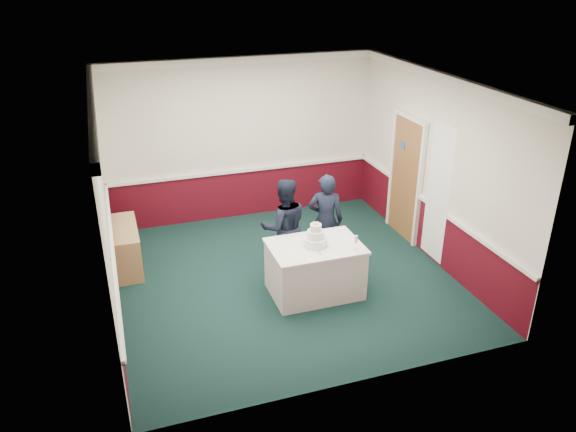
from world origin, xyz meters
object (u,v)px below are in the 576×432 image
object	(u,v)px
sideboard	(126,247)
wedding_cake	(316,238)
cake_table	(315,269)
cake_knife	(319,252)
person_woman	(326,220)
person_man	(284,227)
champagne_flute	(356,240)

from	to	relation	value
sideboard	wedding_cake	xyz separation A→B (m)	(2.56, -1.67, 0.55)
cake_table	wedding_cake	xyz separation A→B (m)	(0.00, 0.00, 0.50)
cake_table	cake_knife	world-z (taller)	cake_knife
wedding_cake	person_woman	distance (m)	0.94
person_woman	wedding_cake	bearing A→B (deg)	81.85
cake_table	wedding_cake	distance (m)	0.50
cake_table	person_woman	distance (m)	1.00
wedding_cake	person_man	size ratio (longest dim) A/B	0.23
sideboard	cake_table	bearing A→B (deg)	-33.00
cake_table	champagne_flute	bearing A→B (deg)	-29.25
wedding_cake	cake_knife	xyz separation A→B (m)	(-0.03, -0.20, -0.11)
cake_knife	champagne_flute	bearing A→B (deg)	-7.73
champagne_flute	person_woman	distance (m)	1.09
champagne_flute	person_woman	size ratio (longest dim) A/B	0.13
sideboard	wedding_cake	size ratio (longest dim) A/B	3.30
wedding_cake	cake_table	bearing A→B (deg)	-90.00
cake_knife	person_woman	size ratio (longest dim) A/B	0.14
cake_table	wedding_cake	world-z (taller)	wedding_cake
cake_knife	champagne_flute	distance (m)	0.55
wedding_cake	cake_knife	bearing A→B (deg)	-98.53
sideboard	wedding_cake	world-z (taller)	wedding_cake
sideboard	cake_knife	size ratio (longest dim) A/B	5.45
sideboard	person_man	distance (m)	2.55
person_man	person_woman	xyz separation A→B (m)	(0.71, 0.07, -0.02)
sideboard	person_woman	distance (m)	3.19
sideboard	champagne_flute	bearing A→B (deg)	-32.41
wedding_cake	person_man	bearing A→B (deg)	107.64
person_man	wedding_cake	bearing A→B (deg)	113.46
wedding_cake	champagne_flute	world-z (taller)	wedding_cake
person_woman	sideboard	bearing A→B (deg)	6.87
sideboard	cake_knife	bearing A→B (deg)	-36.35
cake_table	cake_knife	bearing A→B (deg)	-98.53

